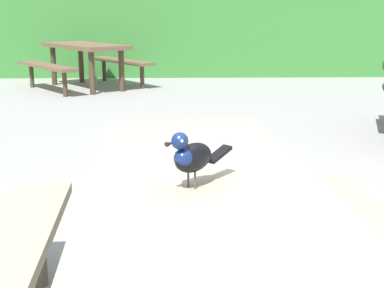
# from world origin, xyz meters

# --- Properties ---
(hedge_wall) EXTENTS (28.00, 2.27, 1.71)m
(hedge_wall) POSITION_xyz_m (0.00, 9.73, 0.86)
(hedge_wall) COLOR #387A33
(hedge_wall) RESTS_ON ground
(picnic_table_foreground) EXTENTS (1.79, 1.85, 0.74)m
(picnic_table_foreground) POSITION_xyz_m (-0.05, 0.04, 0.56)
(picnic_table_foreground) COLOR gray
(picnic_table_foreground) RESTS_ON ground
(bird_grackle) EXTENTS (0.21, 0.23, 0.18)m
(bird_grackle) POSITION_xyz_m (-0.09, -0.12, 0.84)
(bird_grackle) COLOR black
(bird_grackle) RESTS_ON picnic_table_foreground
(picnic_table_mid_left) EXTENTS (2.37, 2.38, 0.74)m
(picnic_table_mid_left) POSITION_xyz_m (-1.68, 7.25, 0.56)
(picnic_table_mid_left) COLOR brown
(picnic_table_mid_left) RESTS_ON ground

